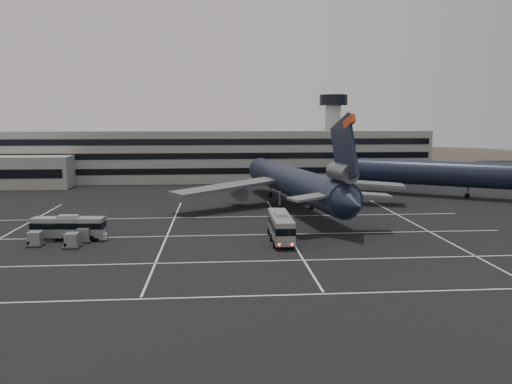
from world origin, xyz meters
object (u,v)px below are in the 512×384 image
(trijet_main, at_px, (294,182))
(tug_a, at_px, (103,235))
(bus_near, at_px, (281,225))
(uld_cluster, at_px, (67,233))
(bus_far, at_px, (68,226))

(trijet_main, xyz_separation_m, tug_a, (-31.15, -22.40, -4.66))
(trijet_main, bearing_deg, bus_near, -112.89)
(bus_near, height_order, uld_cluster, bus_near)
(bus_near, bearing_deg, trijet_main, 77.96)
(bus_near, xyz_separation_m, uld_cluster, (-30.46, 3.24, -1.26))
(uld_cluster, bearing_deg, trijet_main, 31.27)
(bus_near, bearing_deg, tug_a, 174.44)
(trijet_main, bearing_deg, bus_far, -158.17)
(bus_far, height_order, tug_a, bus_far)
(tug_a, bearing_deg, trijet_main, 22.64)
(trijet_main, height_order, bus_far, trijet_main)
(trijet_main, xyz_separation_m, bus_near, (-5.73, -25.22, -3.01))
(tug_a, distance_m, uld_cluster, 5.07)
(trijet_main, relative_size, uld_cluster, 4.23)
(uld_cluster, bearing_deg, bus_far, -51.93)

